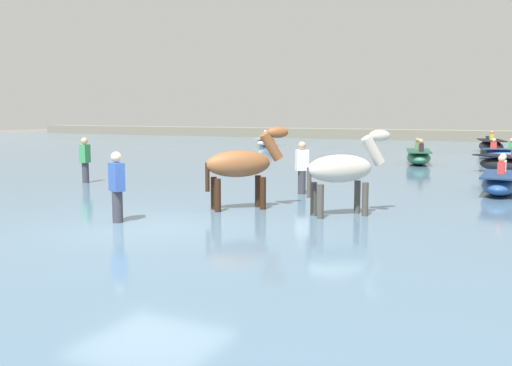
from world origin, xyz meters
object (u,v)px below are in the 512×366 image
horse_trailing_chestnut (242,166)px  boat_distant_east (511,154)px  person_spectator_far (302,171)px  boat_near_port (267,142)px  person_onlooker_right (85,163)px  boat_far_offshore (491,146)px  boat_mid_channel (500,183)px  horse_lead_pinto (343,171)px  boat_distant_west (419,157)px  person_wading_mid (117,192)px

horse_trailing_chestnut → boat_distant_east: (4.60, 17.18, -0.68)m
person_spectator_far → boat_distant_east: bearing=73.3°
boat_near_port → person_spectator_far: 21.48m
boat_distant_east → horse_trailing_chestnut: bearing=-105.0°
boat_distant_east → boat_near_port: 15.05m
boat_distant_east → person_spectator_far: bearing=-106.7°
boat_near_port → person_onlooker_right: person_onlooker_right is taller
horse_trailing_chestnut → boat_far_offshore: (3.44, 21.76, -0.60)m
horse_trailing_chestnut → boat_near_port: bearing=114.1°
boat_mid_channel → horse_lead_pinto: bearing=-118.8°
horse_lead_pinto → boat_far_offshore: (1.22, 21.55, -0.58)m
boat_distant_west → boat_mid_channel: (3.58, -8.02, -0.02)m
horse_trailing_chestnut → horse_lead_pinto: bearing=5.4°
horse_trailing_chestnut → boat_mid_channel: size_ratio=0.82×
boat_far_offshore → boat_mid_channel: 16.75m
boat_near_port → person_onlooker_right: 19.95m
boat_near_port → person_spectator_far: (10.01, -19.00, 0.31)m
boat_mid_channel → horse_trailing_chestnut: bearing=-134.0°
person_wading_mid → boat_far_offshore: bearing=78.6°
person_onlooker_right → horse_lead_pinto: bearing=-12.4°
person_spectator_far → boat_far_offshore: bearing=80.6°
person_spectator_far → person_wading_mid: bearing=-108.2°
boat_far_offshore → boat_distant_east: 4.72m
horse_lead_pinto → boat_distant_west: bearing=94.0°
boat_distant_east → boat_near_port: bearing=162.2°
horse_trailing_chestnut → person_spectator_far: 2.82m
boat_far_offshore → person_onlooker_right: (-9.86, -19.64, 0.25)m
boat_mid_channel → person_spectator_far: bearing=-153.6°
boat_distant_east → boat_near_port: boat_near_port is taller
person_spectator_far → person_wading_mid: size_ratio=1.00×
person_spectator_far → person_wading_mid: same height
horse_lead_pinto → person_onlooker_right: horse_lead_pinto is taller
boat_mid_channel → person_wading_mid: 9.79m
horse_lead_pinto → boat_mid_channel: (2.68, 4.86, -0.64)m
boat_mid_channel → person_wading_mid: person_wading_mid is taller
boat_far_offshore → person_onlooker_right: 21.98m
person_wading_mid → horse_lead_pinto: bearing=35.8°
person_spectator_far → boat_distant_west: bearing=84.3°
boat_mid_channel → boat_distant_west: bearing=114.0°
boat_mid_channel → person_wading_mid: size_ratio=1.53×
boat_distant_west → boat_near_port: bearing=141.8°
person_wading_mid → boat_near_port: bearing=108.9°
boat_mid_channel → person_spectator_far: person_spectator_far is taller
boat_distant_west → person_onlooker_right: 13.43m
boat_far_offshore → person_spectator_far: (-3.16, -18.97, 0.25)m
horse_trailing_chestnut → boat_near_port: (-9.73, 21.79, -0.66)m
boat_distant_east → person_wading_mid: 20.50m
person_onlooker_right → person_wading_mid: same height
boat_distant_east → person_spectator_far: (-4.32, -14.40, 0.33)m
horse_lead_pinto → boat_distant_east: 17.15m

